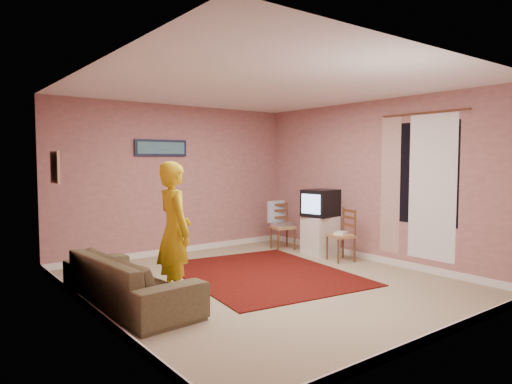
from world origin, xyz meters
TOP-DOWN VIEW (x-y plane):
  - ground at (0.00, 0.00)m, footprint 5.00×5.00m
  - wall_back at (0.00, 2.50)m, footprint 4.50×0.02m
  - wall_front at (0.00, -2.50)m, footprint 4.50×0.02m
  - wall_left at (-2.25, 0.00)m, footprint 0.02×5.00m
  - wall_right at (2.25, 0.00)m, footprint 0.02×5.00m
  - ceiling at (0.00, 0.00)m, footprint 4.50×5.00m
  - baseboard_back at (0.00, 2.49)m, footprint 4.50×0.02m
  - baseboard_front at (0.00, -2.49)m, footprint 4.50×0.02m
  - baseboard_left at (-2.24, 0.00)m, footprint 0.02×5.00m
  - baseboard_right at (2.24, 0.00)m, footprint 0.02×5.00m
  - window at (2.24, -0.90)m, footprint 0.01×1.10m
  - curtain_sheer at (2.23, -1.05)m, footprint 0.01×0.75m
  - curtain_floral at (2.21, -0.35)m, footprint 0.01×0.35m
  - curtain_rod at (2.20, -0.90)m, footprint 0.02×1.40m
  - picture_back at (-0.30, 2.47)m, footprint 0.95×0.04m
  - picture_left at (-2.22, 1.60)m, footprint 0.04×0.38m
  - area_rug at (0.28, 0.39)m, footprint 2.54×3.01m
  - tv_cabinet at (1.95, 0.90)m, footprint 0.52×0.47m
  - crt_tv at (1.94, 0.89)m, footprint 0.61×0.56m
  - chair_a at (1.68, 1.59)m, footprint 0.46×0.45m
  - dvd_player at (1.68, 1.59)m, footprint 0.39×0.30m
  - blue_throw at (1.68, 1.78)m, footprint 0.38×0.05m
  - chair_b at (1.82, 0.30)m, footprint 0.45×0.46m
  - game_console at (1.82, 0.30)m, footprint 0.26×0.22m
  - sofa at (-1.80, 0.19)m, footprint 0.95×2.06m
  - person at (-1.30, 0.05)m, footprint 0.45×0.63m

SIDE VIEW (x-z plane):
  - ground at x=0.00m, z-range 0.00..0.00m
  - area_rug at x=0.28m, z-range 0.00..0.01m
  - baseboard_back at x=0.00m, z-range 0.00..0.10m
  - baseboard_front at x=0.00m, z-range 0.00..0.10m
  - baseboard_left at x=-2.24m, z-range 0.00..0.10m
  - baseboard_right at x=2.24m, z-range 0.00..0.10m
  - sofa at x=-1.80m, z-range 0.00..0.58m
  - tv_cabinet at x=1.95m, z-range 0.00..0.66m
  - game_console at x=1.82m, z-range 0.43..0.48m
  - dvd_player at x=1.68m, z-range 0.43..0.50m
  - chair_b at x=1.82m, z-range 0.29..0.75m
  - chair_a at x=1.68m, z-range 0.29..0.75m
  - blue_throw at x=1.68m, z-range 0.49..0.89m
  - person at x=-1.30m, z-range 0.00..1.63m
  - crt_tv at x=1.94m, z-range 0.66..1.13m
  - curtain_sheer at x=2.23m, z-range 0.20..2.30m
  - curtain_floral at x=2.21m, z-range 0.20..2.30m
  - wall_back at x=0.00m, z-range 0.00..2.60m
  - wall_front at x=0.00m, z-range 0.00..2.60m
  - wall_left at x=-2.25m, z-range 0.00..2.60m
  - wall_right at x=2.25m, z-range 0.00..2.60m
  - window at x=2.24m, z-range 0.70..2.20m
  - picture_left at x=-2.22m, z-range 1.34..1.76m
  - picture_back at x=-0.30m, z-range 1.71..1.99m
  - curtain_rod at x=2.20m, z-range 2.31..2.33m
  - ceiling at x=0.00m, z-range 2.59..2.61m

